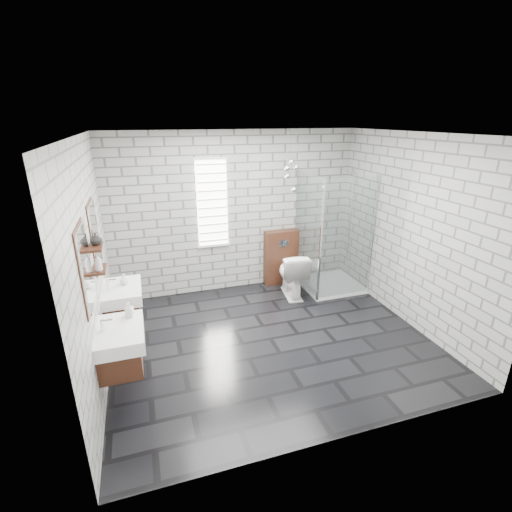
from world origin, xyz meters
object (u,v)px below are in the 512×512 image
vanity_left (116,337)px  shower_enclosure (329,263)px  vanity_right (119,294)px  toilet (292,274)px  cistern_panel (281,257)px

vanity_left → shower_enclosure: (3.41, 1.75, -0.25)m
vanity_right → toilet: (2.71, 0.71, -0.37)m
cistern_panel → shower_enclosure: (0.70, -0.52, 0.00)m
vanity_right → shower_enclosure: size_ratio=0.77×
vanity_left → vanity_right: 1.04m
vanity_right → vanity_left: bearing=-90.0°
shower_enclosure → vanity_left: bearing=-152.9°
cistern_panel → toilet: cistern_panel is taller
vanity_left → toilet: size_ratio=2.01×
shower_enclosure → cistern_panel: bearing=143.6°
vanity_right → cistern_panel: (2.71, 1.22, -0.26)m
vanity_left → cistern_panel: 3.54m
shower_enclosure → toilet: 0.71m
shower_enclosure → toilet: (-0.70, -0.00, -0.11)m
vanity_right → shower_enclosure: (3.41, 0.71, -0.25)m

